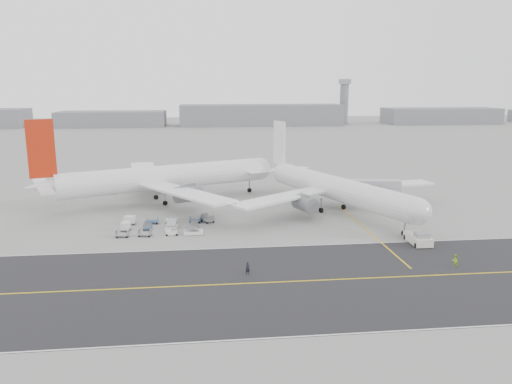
{
  "coord_description": "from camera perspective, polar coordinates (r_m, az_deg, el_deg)",
  "views": [
    {
      "loc": [
        -1.6,
        -84.02,
        27.63
      ],
      "look_at": [
        9.08,
        12.0,
        6.72
      ],
      "focal_mm": 35.0,
      "sensor_mm": 36.0,
      "label": 1
    }
  ],
  "objects": [
    {
      "name": "control_tower",
      "position": [
        363.69,
        10.04,
        10.24
      ],
      "size": [
        7.0,
        7.0,
        31.25
      ],
      "color": "gray",
      "rests_on": "ground"
    },
    {
      "name": "ground_crew_b",
      "position": [
        83.81,
        21.77,
        -7.26
      ],
      "size": [
        0.97,
        0.79,
        1.89
      ],
      "primitive_type": "imported",
      "rotation": [
        0.0,
        0.0,
        3.23
      ],
      "color": "#B0DF1A",
      "rests_on": "ground"
    },
    {
      "name": "horizon_buildings",
      "position": [
        346.57,
        -1.11,
        7.64
      ],
      "size": [
        520.0,
        28.0,
        28.0
      ],
      "primitive_type": null,
      "color": "gray",
      "rests_on": "ground"
    },
    {
      "name": "stray_dolly",
      "position": [
        102.67,
        -5.56,
        -3.46
      ],
      "size": [
        2.88,
        3.27,
        1.71
      ],
      "primitive_type": null,
      "rotation": [
        0.0,
        0.0,
        0.52
      ],
      "color": "silver",
      "rests_on": "ground"
    },
    {
      "name": "ground_crew_a",
      "position": [
        74.61,
        -0.94,
        -8.72
      ],
      "size": [
        0.78,
        0.58,
        1.95
      ],
      "primitive_type": "imported",
      "rotation": [
        0.0,
        0.0,
        0.18
      ],
      "color": "black",
      "rests_on": "ground"
    },
    {
      "name": "airliner_a",
      "position": [
        120.35,
        -10.8,
        1.6
      ],
      "size": [
        56.64,
        55.48,
        20.57
      ],
      "rotation": [
        0.0,
        0.0,
        1.96
      ],
      "color": "white",
      "rests_on": "ground"
    },
    {
      "name": "gse_cluster",
      "position": [
        98.98,
        -10.89,
        -4.22
      ],
      "size": [
        21.29,
        16.72,
        1.81
      ],
      "primitive_type": null,
      "rotation": [
        0.0,
        0.0,
        -0.06
      ],
      "color": "gray",
      "rests_on": "ground"
    },
    {
      "name": "jet_bridge",
      "position": [
        117.07,
        12.43,
        0.52
      ],
      "size": [
        17.27,
        6.13,
        6.44
      ],
      "rotation": [
        0.0,
        0.0,
        -0.18
      ],
      "color": "gray",
      "rests_on": "ground"
    },
    {
      "name": "pushback_tug",
      "position": [
        93.06,
        18.07,
        -5.06
      ],
      "size": [
        3.13,
        8.32,
        2.38
      ],
      "rotation": [
        0.0,
        0.0,
        -0.01
      ],
      "color": "beige",
      "rests_on": "ground"
    },
    {
      "name": "taxiway",
      "position": [
        71.89,
        -0.58,
        -10.38
      ],
      "size": [
        220.0,
        59.0,
        0.03
      ],
      "color": "#29292C",
      "rests_on": "ground"
    },
    {
      "name": "ground",
      "position": [
        88.46,
        -5.02,
        -6.04
      ],
      "size": [
        700.0,
        700.0,
        0.0
      ],
      "primitive_type": "plane",
      "color": "gray",
      "rests_on": "ground"
    },
    {
      "name": "airliner_b",
      "position": [
        111.01,
        8.9,
        0.47
      ],
      "size": [
        49.61,
        50.69,
        18.45
      ],
      "rotation": [
        0.0,
        0.0,
        0.4
      ],
      "color": "white",
      "rests_on": "ground"
    }
  ]
}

